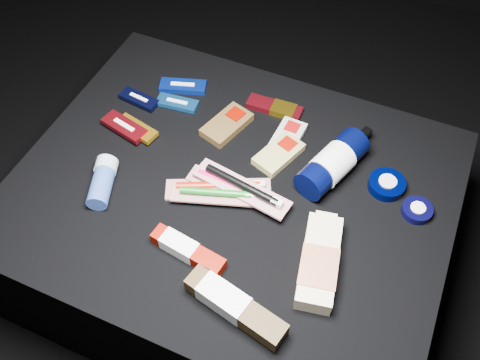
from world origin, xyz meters
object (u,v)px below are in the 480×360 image
at_px(lotion_bottle, 333,163).
at_px(deodorant_stick, 103,181).
at_px(bodywash_bottle, 319,264).
at_px(toothpaste_carton_red, 185,249).

relative_size(lotion_bottle, deodorant_stick, 1.86).
xyz_separation_m(lotion_bottle, bodywash_bottle, (0.05, -0.24, -0.02)).
bearing_deg(bodywash_bottle, deodorant_stick, 168.99).
bearing_deg(toothpaste_carton_red, lotion_bottle, 64.42).
height_order(lotion_bottle, bodywash_bottle, lotion_bottle).
relative_size(lotion_bottle, bodywash_bottle, 1.09).
bearing_deg(deodorant_stick, bodywash_bottle, -20.18).
height_order(bodywash_bottle, deodorant_stick, deodorant_stick).
bearing_deg(bodywash_bottle, lotion_bottle, 90.91).
bearing_deg(toothpaste_carton_red, bodywash_bottle, 24.00).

